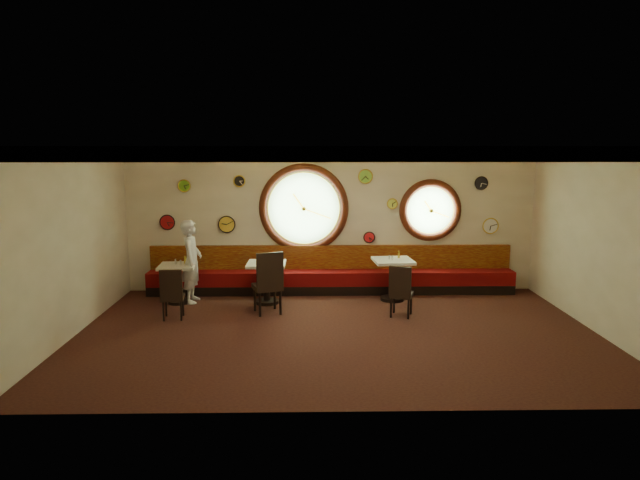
# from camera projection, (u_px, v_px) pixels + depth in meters

# --- Properties ---
(floor) EXTENTS (9.00, 6.00, 0.00)m
(floor) POSITION_uv_depth(u_px,v_px,m) (337.00, 332.00, 9.91)
(floor) COLOR black
(floor) RESTS_ON ground
(ceiling) EXTENTS (9.00, 6.00, 0.02)m
(ceiling) POSITION_uv_depth(u_px,v_px,m) (338.00, 146.00, 9.39)
(ceiling) COLOR gold
(ceiling) RESTS_ON wall_back
(wall_back) EXTENTS (9.00, 0.02, 3.20)m
(wall_back) POSITION_uv_depth(u_px,v_px,m) (331.00, 219.00, 12.61)
(wall_back) COLOR beige
(wall_back) RESTS_ON floor
(wall_front) EXTENTS (9.00, 0.02, 3.20)m
(wall_front) POSITION_uv_depth(u_px,v_px,m) (351.00, 284.00, 6.69)
(wall_front) COLOR beige
(wall_front) RESTS_ON floor
(wall_left) EXTENTS (0.02, 6.00, 3.20)m
(wall_left) POSITION_uv_depth(u_px,v_px,m) (70.00, 243.00, 9.56)
(wall_left) COLOR beige
(wall_left) RESTS_ON floor
(wall_right) EXTENTS (0.02, 6.00, 3.20)m
(wall_right) POSITION_uv_depth(u_px,v_px,m) (600.00, 241.00, 9.74)
(wall_right) COLOR beige
(wall_right) RESTS_ON floor
(molding_back) EXTENTS (9.00, 0.10, 0.18)m
(molding_back) POSITION_uv_depth(u_px,v_px,m) (331.00, 150.00, 12.32)
(molding_back) COLOR #3C150A
(molding_back) RESTS_ON wall_back
(molding_front) EXTENTS (9.00, 0.10, 0.18)m
(molding_front) POSITION_uv_depth(u_px,v_px,m) (351.00, 154.00, 6.50)
(molding_front) COLOR #3C150A
(molding_front) RESTS_ON wall_back
(molding_left) EXTENTS (0.10, 6.00, 0.18)m
(molding_left) POSITION_uv_depth(u_px,v_px,m) (67.00, 152.00, 9.32)
(molding_left) COLOR #3C150A
(molding_left) RESTS_ON wall_back
(molding_right) EXTENTS (0.10, 6.00, 0.18)m
(molding_right) POSITION_uv_depth(u_px,v_px,m) (605.00, 152.00, 9.49)
(molding_right) COLOR #3C150A
(molding_right) RESTS_ON wall_back
(banquette_base) EXTENTS (8.00, 0.55, 0.20)m
(banquette_base) POSITION_uv_depth(u_px,v_px,m) (331.00, 288.00, 12.58)
(banquette_base) COLOR black
(banquette_base) RESTS_ON floor
(banquette_seat) EXTENTS (8.00, 0.55, 0.30)m
(banquette_seat) POSITION_uv_depth(u_px,v_px,m) (331.00, 277.00, 12.54)
(banquette_seat) COLOR #5C070A
(banquette_seat) RESTS_ON banquette_base
(banquette_back) EXTENTS (8.00, 0.10, 0.55)m
(banquette_back) POSITION_uv_depth(u_px,v_px,m) (331.00, 258.00, 12.69)
(banquette_back) COLOR #5E0E07
(banquette_back) RESTS_ON wall_back
(porthole_left_glass) EXTENTS (1.66, 0.02, 1.66)m
(porthole_left_glass) POSITION_uv_depth(u_px,v_px,m) (304.00, 208.00, 12.55)
(porthole_left_glass) COLOR #93D580
(porthole_left_glass) RESTS_ON wall_back
(porthole_left_frame) EXTENTS (1.98, 0.18, 1.98)m
(porthole_left_frame) POSITION_uv_depth(u_px,v_px,m) (304.00, 208.00, 12.54)
(porthole_left_frame) COLOR #3C150A
(porthole_left_frame) RESTS_ON wall_back
(porthole_left_ring) EXTENTS (1.61, 0.03, 1.61)m
(porthole_left_ring) POSITION_uv_depth(u_px,v_px,m) (304.00, 208.00, 12.51)
(porthole_left_ring) COLOR gold
(porthole_left_ring) RESTS_ON wall_back
(porthole_right_glass) EXTENTS (1.10, 0.02, 1.10)m
(porthole_right_glass) POSITION_uv_depth(u_px,v_px,m) (430.00, 210.00, 12.62)
(porthole_right_glass) COLOR #93D580
(porthole_right_glass) RESTS_ON wall_back
(porthole_right_frame) EXTENTS (1.38, 0.18, 1.38)m
(porthole_right_frame) POSITION_uv_depth(u_px,v_px,m) (430.00, 210.00, 12.60)
(porthole_right_frame) COLOR #3C150A
(porthole_right_frame) RESTS_ON wall_back
(porthole_right_ring) EXTENTS (1.09, 0.03, 1.09)m
(porthole_right_ring) POSITION_uv_depth(u_px,v_px,m) (431.00, 210.00, 12.57)
(porthole_right_ring) COLOR gold
(porthole_right_ring) RESTS_ON wall_back
(wall_clock_0) EXTENTS (0.22, 0.03, 0.22)m
(wall_clock_0) POSITION_uv_depth(u_px,v_px,m) (392.00, 204.00, 12.54)
(wall_clock_0) COLOR #E0EE4F
(wall_clock_0) RESTS_ON wall_back
(wall_clock_1) EXTENTS (0.24, 0.03, 0.24)m
(wall_clock_1) POSITION_uv_depth(u_px,v_px,m) (239.00, 181.00, 12.39)
(wall_clock_1) COLOR black
(wall_clock_1) RESTS_ON wall_back
(wall_clock_2) EXTENTS (0.30, 0.03, 0.30)m
(wall_clock_2) POSITION_uv_depth(u_px,v_px,m) (365.00, 176.00, 12.43)
(wall_clock_2) COLOR #8ED642
(wall_clock_2) RESTS_ON wall_back
(wall_clock_3) EXTENTS (0.24, 0.03, 0.24)m
(wall_clock_3) POSITION_uv_depth(u_px,v_px,m) (369.00, 237.00, 12.65)
(wall_clock_3) COLOR red
(wall_clock_3) RESTS_ON wall_back
(wall_clock_4) EXTENTS (0.28, 0.03, 0.28)m
(wall_clock_4) POSITION_uv_depth(u_px,v_px,m) (481.00, 183.00, 12.50)
(wall_clock_4) COLOR black
(wall_clock_4) RESTS_ON wall_back
(wall_clock_5) EXTENTS (0.32, 0.03, 0.32)m
(wall_clock_5) POSITION_uv_depth(u_px,v_px,m) (167.00, 222.00, 12.51)
(wall_clock_5) COLOR red
(wall_clock_5) RESTS_ON wall_back
(wall_clock_6) EXTENTS (0.26, 0.03, 0.26)m
(wall_clock_6) POSITION_uv_depth(u_px,v_px,m) (184.00, 186.00, 12.39)
(wall_clock_6) COLOR #67AF23
(wall_clock_6) RESTS_ON wall_back
(wall_clock_7) EXTENTS (0.36, 0.03, 0.36)m
(wall_clock_7) POSITION_uv_depth(u_px,v_px,m) (227.00, 224.00, 12.54)
(wall_clock_7) COLOR yellow
(wall_clock_7) RESTS_ON wall_back
(wall_clock_8) EXTENTS (0.34, 0.03, 0.34)m
(wall_clock_8) POSITION_uv_depth(u_px,v_px,m) (490.00, 226.00, 12.66)
(wall_clock_8) COLOR white
(wall_clock_8) RESTS_ON wall_back
(table_a) EXTENTS (0.77, 0.77, 0.80)m
(table_a) POSITION_uv_depth(u_px,v_px,m) (178.00, 279.00, 11.70)
(table_a) COLOR black
(table_a) RESTS_ON floor
(table_b) EXTENTS (0.78, 0.78, 0.86)m
(table_b) POSITION_uv_depth(u_px,v_px,m) (267.00, 278.00, 11.67)
(table_b) COLOR black
(table_b) RESTS_ON floor
(table_c) EXTENTS (0.85, 0.85, 0.87)m
(table_c) POSITION_uv_depth(u_px,v_px,m) (393.00, 275.00, 11.90)
(table_c) COLOR black
(table_c) RESTS_ON floor
(chair_a) EXTENTS (0.44, 0.44, 0.60)m
(chair_a) POSITION_uv_depth(u_px,v_px,m) (172.00, 291.00, 10.54)
(chair_a) COLOR black
(chair_a) RESTS_ON floor
(chair_b) EXTENTS (0.65, 0.65, 0.76)m
(chair_b) POSITION_uv_depth(u_px,v_px,m) (269.00, 279.00, 10.87)
(chair_b) COLOR black
(chair_b) RESTS_ON floor
(chair_c) EXTENTS (0.53, 0.53, 0.62)m
(chair_c) POSITION_uv_depth(u_px,v_px,m) (401.00, 288.00, 10.70)
(chair_c) COLOR black
(chair_c) RESTS_ON floor
(condiment_a_salt) EXTENTS (0.04, 0.04, 0.11)m
(condiment_a_salt) POSITION_uv_depth(u_px,v_px,m) (176.00, 262.00, 11.69)
(condiment_a_salt) COLOR silver
(condiment_a_salt) RESTS_ON table_a
(condiment_b_salt) EXTENTS (0.04, 0.04, 0.10)m
(condiment_b_salt) POSITION_uv_depth(u_px,v_px,m) (261.00, 259.00, 11.70)
(condiment_b_salt) COLOR silver
(condiment_b_salt) RESTS_ON table_b
(condiment_c_salt) EXTENTS (0.03, 0.03, 0.09)m
(condiment_c_salt) POSITION_uv_depth(u_px,v_px,m) (389.00, 257.00, 11.86)
(condiment_c_salt) COLOR silver
(condiment_c_salt) RESTS_ON table_c
(condiment_a_pepper) EXTENTS (0.04, 0.04, 0.11)m
(condiment_a_pepper) POSITION_uv_depth(u_px,v_px,m) (181.00, 263.00, 11.61)
(condiment_a_pepper) COLOR silver
(condiment_a_pepper) RESTS_ON table_a
(condiment_b_pepper) EXTENTS (0.04, 0.04, 0.11)m
(condiment_b_pepper) POSITION_uv_depth(u_px,v_px,m) (269.00, 260.00, 11.60)
(condiment_b_pepper) COLOR silver
(condiment_b_pepper) RESTS_ON table_b
(condiment_c_pepper) EXTENTS (0.04, 0.04, 0.10)m
(condiment_c_pepper) POSITION_uv_depth(u_px,v_px,m) (392.00, 258.00, 11.77)
(condiment_c_pepper) COLOR silver
(condiment_c_pepper) RESTS_ON table_c
(condiment_a_bottle) EXTENTS (0.05, 0.05, 0.17)m
(condiment_a_bottle) POSITION_uv_depth(u_px,v_px,m) (185.00, 260.00, 11.71)
(condiment_a_bottle) COLOR yellow
(condiment_a_bottle) RESTS_ON table_a
(condiment_b_bottle) EXTENTS (0.05, 0.05, 0.15)m
(condiment_b_bottle) POSITION_uv_depth(u_px,v_px,m) (273.00, 258.00, 11.75)
(condiment_b_bottle) COLOR gold
(condiment_b_bottle) RESTS_ON table_b
(condiment_c_bottle) EXTENTS (0.05, 0.05, 0.16)m
(condiment_c_bottle) POSITION_uv_depth(u_px,v_px,m) (399.00, 254.00, 11.98)
(condiment_c_bottle) COLOR gold
(condiment_c_bottle) RESTS_ON table_c
(waiter) EXTENTS (0.42, 0.63, 1.72)m
(waiter) POSITION_uv_depth(u_px,v_px,m) (192.00, 261.00, 11.73)
(waiter) COLOR white
(waiter) RESTS_ON floor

